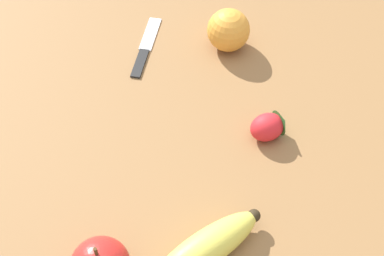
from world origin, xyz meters
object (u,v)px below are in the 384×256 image
Objects in this scene: paring_knife at (145,48)px; orange at (228,30)px; strawberry at (270,126)px; banana at (205,249)px.

orange is at bearing 13.62° from paring_knife.
strawberry reaches higher than paring_knife.
orange is 1.05× the size of strawberry.
paring_knife is at bearing -111.99° from banana.
banana reaches higher than paring_knife.
banana reaches higher than strawberry.
banana is 2.18× the size of orange.
orange is 0.15m from paring_knife.
orange is at bearing -132.69° from banana.
orange reaches higher than banana.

